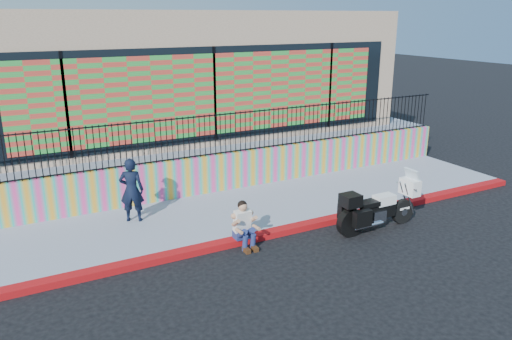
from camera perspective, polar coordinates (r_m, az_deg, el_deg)
ground at (r=12.32m, az=3.24°, el=-7.22°), size 90.00×90.00×0.00m
red_curb at (r=12.29m, az=3.25°, el=-6.91°), size 16.00×0.30×0.15m
sidewalk at (r=13.62m, az=-0.33°, el=-4.41°), size 16.00×3.00×0.15m
mural_wall at (r=14.76m, az=-3.21°, el=-0.12°), size 16.00×0.20×1.10m
metal_fence at (r=14.46m, az=-3.29°, el=4.23°), size 15.80×0.04×1.20m
elevated_platform at (r=19.38m, az=-9.55°, el=3.64°), size 16.00×10.00×1.25m
storefront_building at (r=18.74m, az=-9.74°, el=11.33°), size 14.00×8.06×4.00m
police_motorcycle at (r=12.63m, az=13.64°, el=-4.13°), size 2.30×0.76×1.43m
police_officer at (r=12.74m, az=-14.03°, el=-2.23°), size 0.70×0.60×1.63m
seated_man at (r=11.44m, az=-1.25°, el=-6.73°), size 0.54×0.71×1.06m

